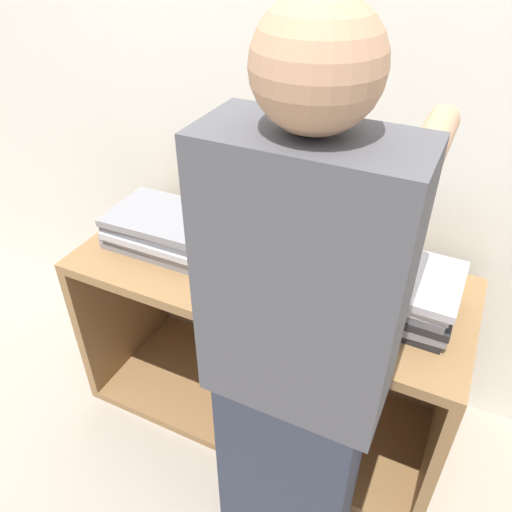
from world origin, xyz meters
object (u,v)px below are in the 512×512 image
object	(u,v)px
laptop_stack_right	(389,288)
person	(297,376)
laptop_open	(275,249)
laptop_stack_left	(165,228)

from	to	relation	value
laptop_stack_right	person	distance (m)	0.48
laptop_open	person	size ratio (longest dim) A/B	0.23
laptop_stack_left	laptop_open	bearing A→B (deg)	8.25
laptop_open	laptop_stack_left	distance (m)	0.41
person	laptop_stack_right	bearing A→B (deg)	76.72
laptop_stack_right	person	size ratio (longest dim) A/B	0.24
laptop_open	person	world-z (taller)	person
laptop_open	laptop_stack_left	world-z (taller)	laptop_open
laptop_stack_left	laptop_stack_right	bearing A→B (deg)	-0.28
laptop_open	laptop_stack_left	xyz separation A→B (m)	(-0.40, -0.06, 0.01)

